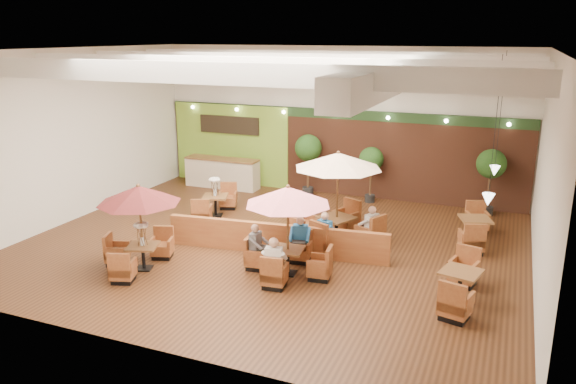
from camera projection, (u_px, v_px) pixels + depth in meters
The scene contains 17 objects.
room at pixel (296, 115), 16.30m from camera, with size 14.04×14.00×5.52m.
service_counter at pixel (222, 173), 22.28m from camera, with size 3.00×0.75×1.18m.
booth_divider at pixel (276, 239), 15.53m from camera, with size 6.30×0.18×0.87m, color brown.
table_0 at pixel (138, 208), 14.20m from camera, with size 2.24×2.37×2.30m.
table_1 at pixel (288, 213), 13.90m from camera, with size 2.34×2.34×2.36m.
table_2 at pixel (338, 181), 15.98m from camera, with size 2.88×2.88×2.74m.
table_3 at pixel (215, 202), 18.78m from camera, with size 1.03×2.53×1.48m.
table_4 at pixel (460, 286), 12.80m from camera, with size 1.00×2.60×0.93m.
table_5 at pixel (474, 230), 16.44m from camera, with size 1.07×2.66×0.94m.
topiary_0 at pixel (308, 150), 20.85m from camera, with size 1.00×1.00×2.33m.
topiary_1 at pixel (371, 161), 20.04m from camera, with size 0.88×0.88×2.03m.
topiary_2 at pixel (491, 166), 18.52m from camera, with size 0.97×0.97×2.26m.
diner_0 at pixel (274, 257), 13.37m from camera, with size 0.44×0.38×0.83m.
diner_1 at pixel (300, 235), 14.90m from camera, with size 0.43×0.37×0.80m.
diner_2 at pixel (257, 242), 14.45m from camera, with size 0.29×0.37×0.76m.
diner_3 at pixel (326, 229), 15.39m from camera, with size 0.43×0.39×0.79m.
diner_4 at pixel (370, 222), 15.92m from camera, with size 0.43×0.44×0.78m.
Camera 1 is at (6.20, -13.95, 5.91)m, focal length 35.00 mm.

